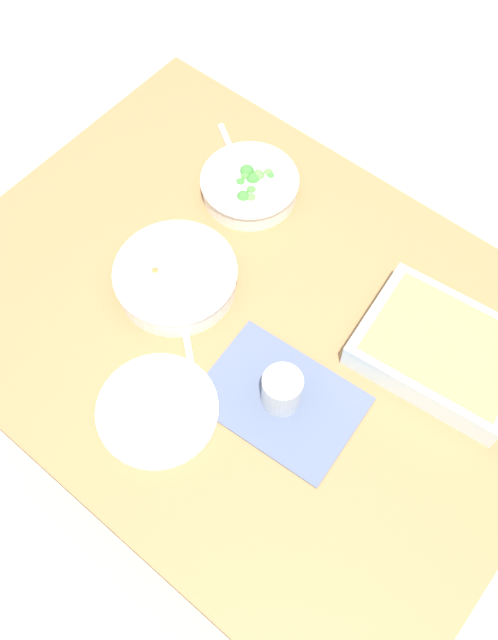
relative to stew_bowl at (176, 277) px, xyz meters
The scene contains 10 objects.
ground_plane 0.79m from the stew_bowl, 169.52° to the right, with size 6.00×6.00×0.00m, color #9E9389.
dining_table 0.20m from the stew_bowl, 169.52° to the right, with size 1.20×0.90×0.74m.
placemat 0.32m from the stew_bowl, 168.79° to the left, with size 0.28×0.20×0.00m, color #4C5670.
stew_bowl is the anchor object (origin of this frame).
broccoli_bowl 0.27m from the stew_bowl, 82.62° to the right, with size 0.21×0.21×0.06m.
baking_dish 0.52m from the stew_bowl, 158.46° to the right, with size 0.32×0.25×0.06m.
drink_cup 0.31m from the stew_bowl, 168.79° to the left, with size 0.07×0.07×0.08m.
side_plate 0.27m from the stew_bowl, 124.74° to the left, with size 0.22×0.22×0.01m, color white.
spoon_by_stew 0.11m from the stew_bowl, 140.70° to the left, with size 0.15×0.13×0.01m.
spoon_by_broccoli 0.34m from the stew_bowl, 70.17° to the right, with size 0.16×0.11×0.01m.
Camera 1 is at (-0.41, 0.50, 1.92)m, focal length 39.25 mm.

